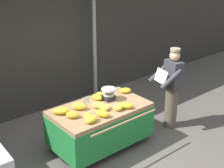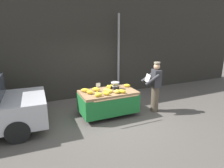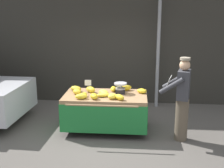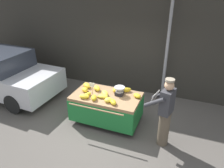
# 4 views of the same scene
# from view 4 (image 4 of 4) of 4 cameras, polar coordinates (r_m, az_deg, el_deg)

# --- Properties ---
(ground_plane) EXTENTS (60.00, 60.00, 0.00)m
(ground_plane) POSITION_cam_4_polar(r_m,az_deg,el_deg) (5.71, -2.25, -12.56)
(ground_plane) COLOR #514C47
(back_wall) EXTENTS (16.00, 0.24, 4.32)m
(back_wall) POSITION_cam_4_polar(r_m,az_deg,el_deg) (7.09, 6.23, 14.60)
(back_wall) COLOR #2D2B26
(back_wall) RESTS_ON ground
(street_pole) EXTENTS (0.09, 0.09, 3.35)m
(street_pole) POSITION_cam_4_polar(r_m,az_deg,el_deg) (6.61, 14.46, 8.73)
(street_pole) COLOR gray
(street_pole) RESTS_ON ground
(banana_cart) EXTENTS (1.81, 1.24, 0.82)m
(banana_cart) POSITION_cam_4_polar(r_m,az_deg,el_deg) (5.74, -1.50, -4.89)
(banana_cart) COLOR #93704C
(banana_cart) RESTS_ON ground
(weighing_scale) EXTENTS (0.28, 0.28, 0.24)m
(weighing_scale) POSITION_cam_4_polar(r_m,az_deg,el_deg) (5.59, 2.02, -1.87)
(weighing_scale) COLOR black
(weighing_scale) RESTS_ON banana_cart
(price_sign) EXTENTS (0.14, 0.01, 0.34)m
(price_sign) POSITION_cam_4_polar(r_m,az_deg,el_deg) (5.59, -5.33, -0.52)
(price_sign) COLOR #997A51
(price_sign) RESTS_ON banana_cart
(banana_bunch_0) EXTENTS (0.34, 0.31, 0.12)m
(banana_bunch_0) POSITION_cam_4_polar(r_m,az_deg,el_deg) (6.05, -6.77, -0.38)
(banana_bunch_0) COLOR gold
(banana_bunch_0) RESTS_ON banana_cart
(banana_bunch_1) EXTENTS (0.28, 0.21, 0.11)m
(banana_bunch_1) POSITION_cam_4_polar(r_m,az_deg,el_deg) (5.51, -7.42, -3.31)
(banana_bunch_1) COLOR yellow
(banana_bunch_1) RESTS_ON banana_cart
(banana_bunch_2) EXTENTS (0.26, 0.26, 0.12)m
(banana_bunch_2) POSITION_cam_4_polar(r_m,az_deg,el_deg) (5.83, -7.23, -1.50)
(banana_bunch_2) COLOR gold
(banana_bunch_2) RESTS_ON banana_cart
(banana_bunch_3) EXTENTS (0.27, 0.25, 0.11)m
(banana_bunch_3) POSITION_cam_4_polar(r_m,az_deg,el_deg) (5.54, 6.74, -3.13)
(banana_bunch_3) COLOR gold
(banana_bunch_3) RESTS_ON banana_cart
(banana_bunch_4) EXTENTS (0.30, 0.31, 0.11)m
(banana_bunch_4) POSITION_cam_4_polar(r_m,az_deg,el_deg) (5.61, -1.92, -2.53)
(banana_bunch_4) COLOR yellow
(banana_bunch_4) RESTS_ON banana_cart
(banana_bunch_5) EXTENTS (0.23, 0.28, 0.12)m
(banana_bunch_5) POSITION_cam_4_polar(r_m,az_deg,el_deg) (5.42, -4.86, -3.66)
(banana_bunch_5) COLOR gold
(banana_bunch_5) RESTS_ON banana_cart
(banana_bunch_6) EXTENTS (0.31, 0.26, 0.13)m
(banana_bunch_6) POSITION_cam_4_polar(r_m,az_deg,el_deg) (5.77, 3.73, -1.59)
(banana_bunch_6) COLOR gold
(banana_bunch_6) RESTS_ON banana_cart
(banana_bunch_7) EXTENTS (0.31, 0.22, 0.09)m
(banana_bunch_7) POSITION_cam_4_polar(r_m,az_deg,el_deg) (5.49, -2.52, -3.32)
(banana_bunch_7) COLOR yellow
(banana_bunch_7) RESTS_ON banana_cart
(banana_bunch_8) EXTENTS (0.15, 0.25, 0.11)m
(banana_bunch_8) POSITION_cam_4_polar(r_m,az_deg,el_deg) (5.79, 0.90, -1.52)
(banana_bunch_8) COLOR gold
(banana_bunch_8) RESTS_ON banana_cart
(banana_bunch_9) EXTENTS (0.27, 0.28, 0.11)m
(banana_bunch_9) POSITION_cam_4_polar(r_m,az_deg,el_deg) (5.22, 0.30, -4.84)
(banana_bunch_9) COLOR gold
(banana_bunch_9) RESTS_ON banana_cart
(banana_bunch_10) EXTENTS (0.26, 0.26, 0.12)m
(banana_bunch_10) POSITION_cam_4_polar(r_m,az_deg,el_deg) (5.31, -1.02, -4.27)
(banana_bunch_10) COLOR yellow
(banana_bunch_10) RESTS_ON banana_cart
(banana_bunch_11) EXTENTS (0.25, 0.23, 0.09)m
(banana_bunch_11) POSITION_cam_4_polar(r_m,az_deg,el_deg) (5.83, 2.23, -1.45)
(banana_bunch_11) COLOR yellow
(banana_bunch_11) RESTS_ON banana_cart
(banana_bunch_12) EXTENTS (0.29, 0.30, 0.13)m
(banana_bunch_12) POSITION_cam_4_polar(r_m,az_deg,el_deg) (5.86, -4.07, -1.13)
(banana_bunch_12) COLOR yellow
(banana_bunch_12) RESTS_ON banana_cart
(banana_bunch_13) EXTENTS (0.19, 0.26, 0.10)m
(banana_bunch_13) POSITION_cam_4_polar(r_m,az_deg,el_deg) (5.61, -6.58, -2.79)
(banana_bunch_13) COLOR yellow
(banana_bunch_13) RESTS_ON banana_cart
(vendor_person) EXTENTS (0.65, 0.61, 1.71)m
(vendor_person) POSITION_cam_4_polar(r_m,az_deg,el_deg) (4.99, 14.00, -7.46)
(vendor_person) COLOR brown
(vendor_person) RESTS_ON ground
(parked_car) EXTENTS (3.97, 1.88, 1.51)m
(parked_car) POSITION_cam_4_polar(r_m,az_deg,el_deg) (8.04, -27.44, 2.61)
(parked_car) COLOR #BCBCC1
(parked_car) RESTS_ON ground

